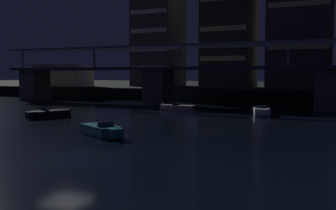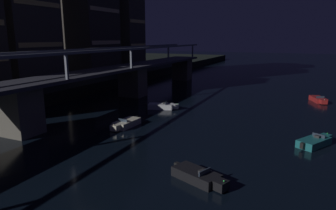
# 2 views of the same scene
# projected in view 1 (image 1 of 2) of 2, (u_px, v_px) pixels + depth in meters

# --- Properties ---
(ground_plane) EXTENTS (400.00, 400.00, 0.00)m
(ground_plane) POSITION_uv_depth(u_px,v_px,m) (66.00, 159.00, 22.42)
(ground_plane) COLOR black
(far_riverbank) EXTENTS (240.00, 80.00, 2.20)m
(far_riverbank) POSITION_uv_depth(u_px,v_px,m) (281.00, 89.00, 102.28)
(far_riverbank) COLOR black
(far_riverbank) RESTS_ON ground
(river_bridge) EXTENTS (82.98, 6.40, 9.38)m
(river_bridge) POSITION_uv_depth(u_px,v_px,m) (236.00, 79.00, 58.25)
(river_bridge) COLOR #605B51
(river_bridge) RESTS_ON ground
(tower_west_low) EXTENTS (9.27, 10.41, 20.42)m
(tower_west_low) POSITION_uv_depth(u_px,v_px,m) (159.00, 41.00, 87.68)
(tower_west_low) COLOR #423D38
(tower_west_low) RESTS_ON far_riverbank
(tower_west_tall) EXTENTS (9.62, 9.64, 28.72)m
(tower_west_tall) POSITION_uv_depth(u_px,v_px,m) (230.00, 16.00, 77.71)
(tower_west_tall) COLOR #38332D
(tower_west_tall) RESTS_ON far_riverbank
(waterfront_pavilion) EXTENTS (12.40, 7.40, 4.70)m
(waterfront_pavilion) POSITION_uv_depth(u_px,v_px,m) (63.00, 76.00, 85.78)
(waterfront_pavilion) COLOR #B2AD9E
(waterfront_pavilion) RESTS_ON far_riverbank
(speedboat_near_center) EXTENTS (4.86, 3.63, 1.16)m
(speedboat_near_center) POSITION_uv_depth(u_px,v_px,m) (102.00, 130.00, 31.01)
(speedboat_near_center) COLOR #196066
(speedboat_near_center) RESTS_ON ground
(speedboat_near_right) EXTENTS (3.13, 5.07, 1.16)m
(speedboat_near_right) POSITION_uv_depth(u_px,v_px,m) (50.00, 114.00, 43.94)
(speedboat_near_right) COLOR black
(speedboat_near_right) RESTS_ON ground
(speedboat_mid_left) EXTENTS (2.86, 5.16, 1.16)m
(speedboat_mid_left) POSITION_uv_depth(u_px,v_px,m) (261.00, 111.00, 47.48)
(speedboat_mid_left) COLOR silver
(speedboat_mid_left) RESTS_ON ground
(speedboat_mid_center) EXTENTS (5.22, 2.06, 1.16)m
(speedboat_mid_center) POSITION_uv_depth(u_px,v_px,m) (179.00, 108.00, 51.81)
(speedboat_mid_center) COLOR beige
(speedboat_mid_center) RESTS_ON ground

